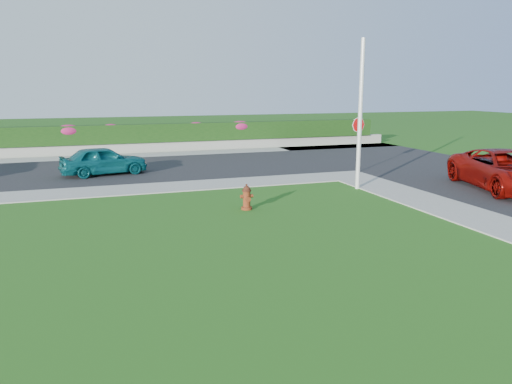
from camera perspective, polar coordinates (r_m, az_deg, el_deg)
name	(u,v)px	position (r m, az deg, el deg)	size (l,w,h in m)	color
ground	(273,257)	(11.68, 2.00, -7.39)	(120.00, 120.00, 0.00)	black
street_far	(63,173)	(24.60, -21.20, 2.08)	(26.00, 8.00, 0.04)	black
sidewalk_far	(29,196)	(19.76, -24.53, -0.41)	(24.00, 2.00, 0.04)	gray
curb_corner	(348,176)	(22.52, 10.45, 1.85)	(2.00, 2.00, 0.04)	gray
sidewalk_beyond	(140,155)	(29.68, -13.17, 4.11)	(34.00, 2.00, 0.04)	gray
retaining_wall	(137,148)	(31.13, -13.49, 4.96)	(34.00, 0.40, 0.60)	gray
hedge	(136,133)	(31.14, -13.58, 6.53)	(32.00, 0.90, 1.10)	black
fire_hydrant	(247,198)	(15.99, -1.07, -0.64)	(0.42, 0.40, 0.82)	#4B150B
suv_red	(507,170)	(21.06, 26.74, 2.23)	(2.51, 5.44, 1.51)	maroon
sedan_teal	(104,160)	(23.24, -17.02, 3.47)	(1.50, 3.74, 1.27)	#0C555C
utility_pole	(360,115)	(19.44, 11.82, 8.56)	(0.16, 0.16, 5.64)	silver
stop_sign	(358,132)	(23.04, 11.59, 6.76)	(0.69, 0.15, 2.57)	slate
flower_clump_c	(69,131)	(30.89, -20.62, 6.58)	(1.39, 0.89, 0.69)	#C22162
flower_clump_d	(111,129)	(30.91, -16.26, 6.98)	(1.08, 0.69, 0.54)	#C22162
flower_clump_e	(196,126)	(31.59, -6.86, 7.45)	(1.09, 0.70, 0.54)	#C22162
flower_clump_f	(240,126)	(32.32, -1.84, 7.53)	(1.36, 0.88, 0.68)	#C22162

